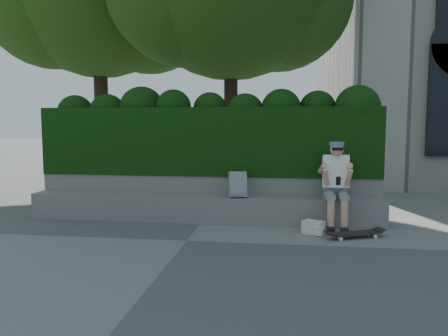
# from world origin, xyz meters

# --- Properties ---
(ground) EXTENTS (80.00, 80.00, 0.00)m
(ground) POSITION_xyz_m (0.00, 0.00, 0.00)
(ground) COLOR slate
(ground) RESTS_ON ground
(bench_ledge) EXTENTS (6.00, 0.45, 0.45)m
(bench_ledge) POSITION_xyz_m (0.00, 1.25, 0.23)
(bench_ledge) COLOR gray
(bench_ledge) RESTS_ON ground
(planter_wall) EXTENTS (6.00, 0.50, 0.75)m
(planter_wall) POSITION_xyz_m (0.00, 1.73, 0.38)
(planter_wall) COLOR gray
(planter_wall) RESTS_ON ground
(hedge) EXTENTS (6.00, 1.00, 1.20)m
(hedge) POSITION_xyz_m (0.00, 1.95, 1.35)
(hedge) COLOR black
(hedge) RESTS_ON planter_wall
(person) EXTENTS (0.40, 0.76, 1.38)m
(person) POSITION_xyz_m (2.18, 1.07, 0.75)
(person) COLOR gray
(person) RESTS_ON ground
(skateboard) EXTENTS (0.82, 0.50, 0.08)m
(skateboard) POSITION_xyz_m (2.40, 0.48, 0.07)
(skateboard) COLOR black
(skateboard) RESTS_ON ground
(backpack_plaid) EXTENTS (0.32, 0.22, 0.42)m
(backpack_plaid) POSITION_xyz_m (0.61, 1.15, 0.66)
(backpack_plaid) COLOR #AFAEB3
(backpack_plaid) RESTS_ON bench_ledge
(backpack_ground) EXTENTS (0.37, 0.34, 0.19)m
(backpack_ground) POSITION_xyz_m (1.82, 0.67, 0.10)
(backpack_ground) COLOR silver
(backpack_ground) RESTS_ON ground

